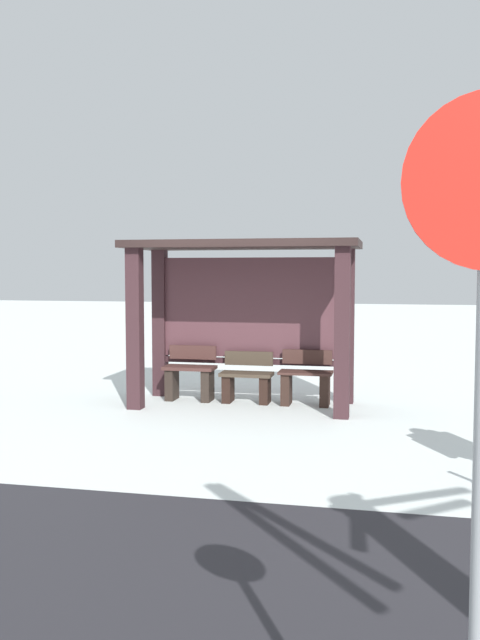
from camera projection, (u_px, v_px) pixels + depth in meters
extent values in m
plane|color=white|center=(243.00, 406.00, 9.36)|extent=(60.00, 60.00, 0.00)
cube|color=#392126|center=(135.00, 329.00, 9.08)|extent=(0.19, 0.19, 2.15)
cube|color=#392126|center=(342.00, 333.00, 8.50)|extent=(0.19, 0.19, 2.15)
cube|color=#392126|center=(160.00, 323.00, 10.08)|extent=(0.19, 0.19, 2.15)
cube|color=#392126|center=(347.00, 326.00, 9.49)|extent=(0.19, 0.19, 2.15)
cube|color=black|center=(243.00, 245.00, 9.21)|extent=(3.13, 1.40, 0.10)
cube|color=#553138|center=(251.00, 307.00, 9.77)|extent=(2.56, 0.08, 1.43)
cube|color=#392126|center=(251.00, 361.00, 9.80)|extent=(2.56, 0.06, 0.08)
cube|color=#482B27|center=(190.00, 368.00, 9.71)|extent=(0.73, 0.37, 0.05)
cube|color=#482B27|center=(193.00, 352.00, 9.86)|extent=(0.70, 0.04, 0.20)
cube|color=#2D241E|center=(208.00, 386.00, 9.68)|extent=(0.12, 0.32, 0.45)
cube|color=#2D241E|center=(172.00, 384.00, 9.79)|extent=(0.12, 0.32, 0.45)
cube|color=#42362A|center=(247.00, 374.00, 9.54)|extent=(0.73, 0.36, 0.05)
cube|color=#42362A|center=(249.00, 358.00, 9.68)|extent=(0.70, 0.04, 0.20)
cube|color=black|center=(265.00, 390.00, 9.50)|extent=(0.12, 0.30, 0.38)
cube|color=black|center=(228.00, 389.00, 9.61)|extent=(0.12, 0.30, 0.38)
cube|color=#422923|center=(306.00, 373.00, 9.36)|extent=(0.73, 0.37, 0.03)
cube|color=#422923|center=(307.00, 357.00, 9.51)|extent=(0.70, 0.04, 0.20)
cube|color=#301F1A|center=(325.00, 390.00, 9.32)|extent=(0.12, 0.32, 0.44)
cube|color=#301F1A|center=(286.00, 389.00, 9.43)|extent=(0.12, 0.32, 0.44)
cube|color=#2A292E|center=(21.00, 609.00, 3.71)|extent=(36.00, 3.94, 0.01)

